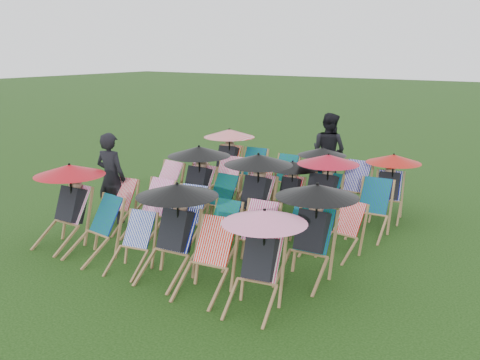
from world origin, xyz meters
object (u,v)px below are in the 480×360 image
Objects in this scene: person_rear at (329,151)px; person_left at (111,178)px; deckchair_0 at (65,204)px; deckchair_29 at (389,185)px; deckchair_5 at (258,258)px.

person_left is at bearing 73.63° from person_rear.
person_rear reaches higher than person_left.
deckchair_0 is 6.07m from deckchair_29.
deckchair_29 is at bearing 78.12° from deckchair_5.
deckchair_29 is 2.46m from person_rear.
deckchair_5 is 4.67m from deckchair_29.
deckchair_0 is 0.77× the size of person_rear.
deckchair_5 is at bearing -103.00° from deckchair_29.
person_rear reaches higher than deckchair_5.
person_rear is (-1.97, 1.44, 0.24)m from deckchair_29.
deckchair_0 is 1.07× the size of deckchair_5.
deckchair_5 is 1.03× the size of deckchair_29.
deckchair_0 is at bearing 167.58° from deckchair_5.
person_left is (-4.33, -3.22, 0.21)m from deckchair_29.
deckchair_5 is at bearing -2.59° from deckchair_0.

